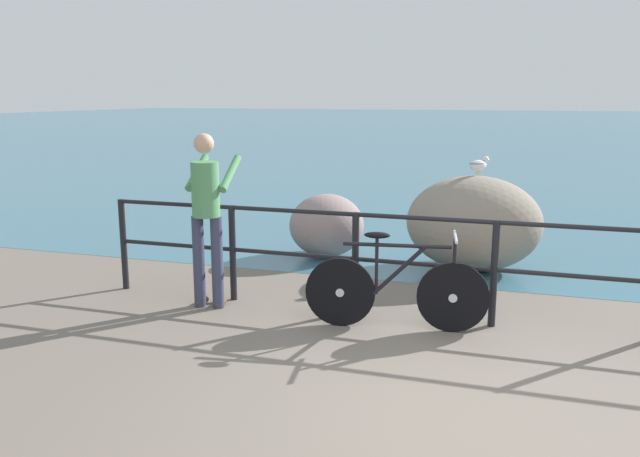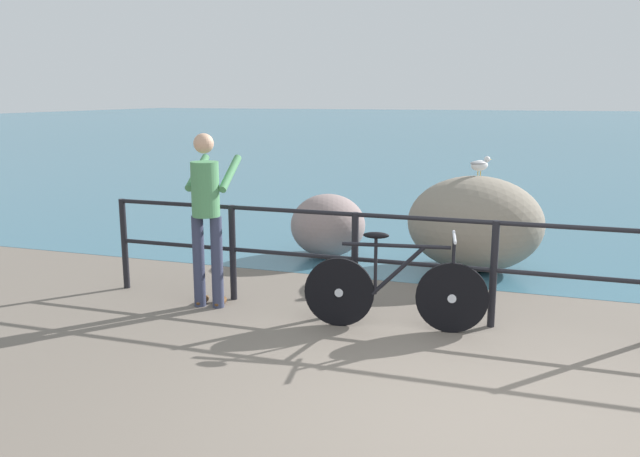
% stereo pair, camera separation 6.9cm
% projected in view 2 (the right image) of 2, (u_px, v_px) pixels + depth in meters
% --- Properties ---
extents(ground_plane, '(120.00, 120.00, 0.10)m').
position_uv_depth(ground_plane, '(525.00, 158.00, 22.97)').
color(ground_plane, '#6B6056').
extents(sea_surface, '(120.00, 90.00, 0.01)m').
position_uv_depth(sea_surface, '(532.00, 124.00, 49.09)').
color(sea_surface, '#38667A').
rests_on(sea_surface, ground_plane).
extents(promenade_railing, '(8.09, 0.07, 1.02)m').
position_uv_depth(promenade_railing, '(494.00, 261.00, 6.00)').
color(promenade_railing, black).
rests_on(promenade_railing, ground_plane).
extents(bicycle, '(1.69, 0.48, 0.92)m').
position_uv_depth(bicycle, '(395.00, 289.00, 5.99)').
color(bicycle, black).
rests_on(bicycle, ground_plane).
extents(person_at_railing, '(0.49, 0.66, 1.78)m').
position_uv_depth(person_at_railing, '(207.00, 212.00, 6.54)').
color(person_at_railing, '#333851').
rests_on(person_at_railing, ground_plane).
extents(breakwater_boulder_main, '(1.66, 1.45, 1.18)m').
position_uv_depth(breakwater_boulder_main, '(475.00, 223.00, 8.03)').
color(breakwater_boulder_main, gray).
rests_on(breakwater_boulder_main, ground).
extents(breakwater_boulder_left, '(1.00, 1.03, 0.84)m').
position_uv_depth(breakwater_boulder_left, '(328.00, 225.00, 8.75)').
color(breakwater_boulder_left, gray).
rests_on(breakwater_boulder_left, ground).
extents(seagull, '(0.28, 0.30, 0.23)m').
position_uv_depth(seagull, '(480.00, 164.00, 7.93)').
color(seagull, gold).
rests_on(seagull, breakwater_boulder_main).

